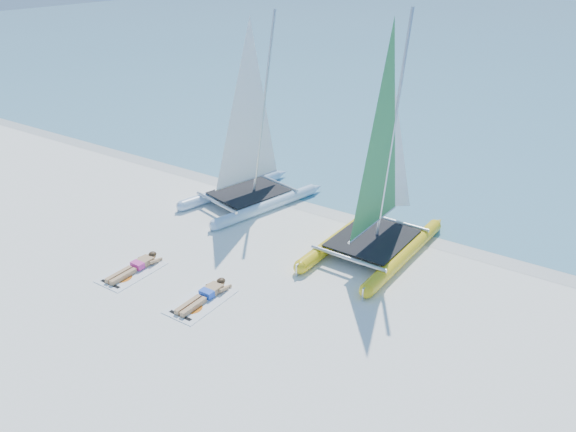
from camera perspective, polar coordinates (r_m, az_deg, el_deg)
name	(u,v)px	position (r m, az deg, el deg)	size (l,w,h in m)	color
ground	(236,282)	(15.37, -5.31, -6.69)	(140.00, 140.00, 0.00)	white
wet_sand_strip	(336,210)	(19.37, 4.92, 0.60)	(140.00, 1.40, 0.01)	silver
catamaran_blue	(250,149)	(19.28, -3.92, 6.83)	(3.41, 5.26, 6.61)	silver
catamaran_yellow	(385,177)	(16.45, 9.84, 3.94)	(2.57, 5.53, 7.00)	#FFF21A
towel_a	(132,272)	(16.31, -15.59, -5.52)	(1.00, 1.85, 0.02)	white
sunbather_a	(137,266)	(16.36, -15.14, -4.91)	(0.37, 1.73, 0.26)	tan
towel_b	(201,301)	(14.69, -8.83, -8.57)	(1.00, 1.85, 0.02)	white
sunbather_b	(206,294)	(14.75, -8.36, -7.88)	(0.37, 1.73, 0.26)	tan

